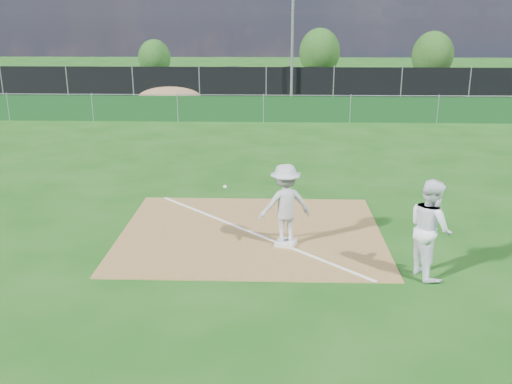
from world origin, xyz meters
TOP-DOWN VIEW (x-y plane):
  - ground at (0.00, 10.00)m, footprint 90.00×90.00m
  - infield_dirt at (0.00, 1.00)m, footprint 6.00×5.00m
  - foul_line at (0.00, 1.00)m, footprint 5.01×5.01m
  - green_fence at (0.00, 15.00)m, footprint 44.00×0.05m
  - dirt_mound at (-5.00, 18.50)m, footprint 3.38×2.60m
  - black_fence at (0.00, 23.00)m, footprint 46.00×0.04m
  - parking_lot at (0.00, 28.00)m, footprint 46.00×9.00m
  - light_pole at (1.50, 22.70)m, footprint 0.16×0.16m
  - first_base at (0.79, 0.28)m, footprint 0.51×0.51m
  - play_at_first at (0.76, 0.36)m, footprint 1.98×0.98m
  - runner at (3.50, -1.08)m, footprint 0.95×1.10m
  - car_left at (-6.80, 27.23)m, footprint 4.36×2.37m
  - car_mid at (-1.70, 26.71)m, footprint 4.64×2.79m
  - car_right at (3.66, 26.61)m, footprint 5.36×3.00m
  - tree_left at (-8.82, 33.51)m, footprint 2.47×2.47m
  - tree_mid at (3.98, 34.37)m, footprint 3.16×3.16m
  - tree_right at (12.24, 32.57)m, footprint 3.02×3.02m

SIDE VIEW (x-z plane):
  - ground at x=0.00m, z-range 0.00..0.00m
  - parking_lot at x=0.00m, z-range 0.00..0.01m
  - infield_dirt at x=0.00m, z-range 0.00..0.02m
  - foul_line at x=0.00m, z-range 0.02..0.03m
  - first_base at x=0.79m, z-range 0.02..0.11m
  - dirt_mound at x=-5.00m, z-range 0.00..1.17m
  - green_fence at x=0.00m, z-range 0.00..1.20m
  - car_left at x=-6.80m, z-range 0.01..1.42m
  - car_mid at x=-1.70m, z-range 0.01..1.45m
  - car_right at x=3.66m, z-range 0.01..1.48m
  - black_fence at x=0.00m, z-range 0.00..1.80m
  - play_at_first at x=0.76m, z-range 0.02..1.82m
  - runner at x=3.50m, z-range 0.00..1.94m
  - tree_left at x=-8.82m, z-range 0.04..2.97m
  - tree_right at x=12.24m, z-range 0.05..3.64m
  - tree_mid at x=3.98m, z-range 0.05..3.80m
  - light_pole at x=1.50m, z-range 0.00..8.00m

